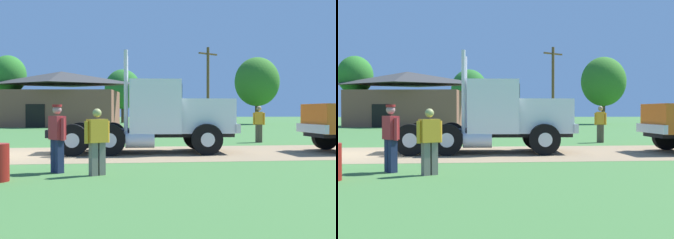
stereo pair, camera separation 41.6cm
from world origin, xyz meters
TOP-DOWN VIEW (x-y plane):
  - ground_plane at (0.00, 0.00)m, footprint 200.00×200.00m
  - dirt_track at (0.00, 0.00)m, footprint 120.00×5.76m
  - truck_foreground_white at (5.37, 0.31)m, footprint 6.90×2.85m
  - visitor_standing_near at (2.19, -4.67)m, footprint 0.47×0.51m
  - visitor_by_barrel at (3.20, -5.22)m, footprint 0.58×0.45m
  - visitor_far_side at (10.59, 4.81)m, footprint 0.55×0.39m
  - shed_building at (-1.95, 28.59)m, footprint 12.28×8.05m
  - utility_pole_near at (11.90, 22.93)m, footprint 1.96×1.26m
  - tree_mid at (-7.70, 30.97)m, footprint 3.71×3.71m
  - tree_right at (4.36, 41.79)m, footprint 4.80×4.80m
  - tree_far_right at (20.21, 33.96)m, footprint 5.30×5.30m

SIDE VIEW (x-z plane):
  - ground_plane at x=0.00m, z-range 0.00..0.00m
  - dirt_track at x=0.00m, z-range 0.00..0.01m
  - visitor_by_barrel at x=3.20m, z-range 0.06..1.66m
  - visitor_standing_near at x=2.19m, z-range 0.07..1.78m
  - visitor_far_side at x=10.59m, z-range 0.07..1.86m
  - truck_foreground_white at x=5.37m, z-range -0.53..3.15m
  - shed_building at x=-1.95m, z-range -0.09..5.46m
  - utility_pole_near at x=11.90m, z-range 0.25..7.63m
  - tree_right at x=4.36m, z-range 0.90..8.02m
  - tree_far_right at x=20.21m, z-range 1.06..9.03m
  - tree_mid at x=-7.70m, z-range 1.61..8.99m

